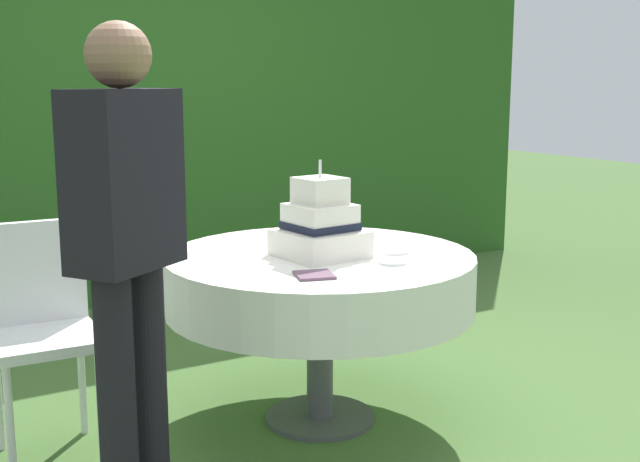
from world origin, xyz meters
The scene contains 10 objects.
ground_plane centered at (0.00, 0.00, 0.00)m, with size 20.00×20.00×0.00m, color #476B33.
foliage_hedge centered at (0.00, 2.46, 1.13)m, with size 6.26×0.52×2.27m, color #28561E.
cake_table centered at (0.00, 0.00, 0.61)m, with size 1.27×1.27×0.72m.
wedding_cake centered at (-0.02, -0.03, 0.84)m, with size 0.34×0.34×0.39m.
serving_plate_near centered at (0.16, -0.29, 0.73)m, with size 0.11×0.11×0.01m, color white.
serving_plate_far centered at (0.27, -0.13, 0.73)m, with size 0.13×0.13×0.01m, color white.
serving_plate_left centered at (0.28, 0.34, 0.73)m, with size 0.12×0.12×0.01m, color white.
napkin_stack centered at (-0.22, -0.32, 0.73)m, with size 0.13×0.13×0.01m, color #6B4C60.
garden_chair centered at (-1.06, 0.31, 0.54)m, with size 0.42×0.42×0.89m.
standing_person centered at (-0.92, -0.37, 0.93)m, with size 0.41×0.36×1.60m.
Camera 1 is at (-1.68, -2.81, 1.43)m, focal length 45.88 mm.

